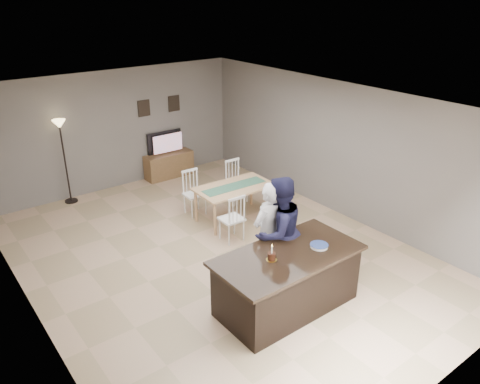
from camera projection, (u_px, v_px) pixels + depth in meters
floor at (217, 255)px, 8.26m from camera, size 8.00×8.00×0.00m
room_shell at (215, 166)px, 7.58m from camera, size 8.00×8.00×8.00m
kitchen_island at (287, 280)px, 6.76m from camera, size 2.15×1.10×0.90m
tv_console at (169, 165)px, 11.54m from camera, size 1.20×0.40×0.60m
television at (166, 143)px, 11.36m from camera, size 0.91×0.12×0.53m
tv_screen_glow at (168, 143)px, 11.30m from camera, size 0.78×0.00×0.78m
picture_frames at (159, 106)px, 11.07m from camera, size 1.10×0.02×0.38m
doorway at (93, 344)px, 4.41m from camera, size 0.00×2.10×2.65m
woman at (268, 234)px, 7.21m from camera, size 0.67×0.48×1.71m
man at (278, 232)px, 7.15m from camera, size 0.92×0.74×1.80m
birthday_cake at (272, 256)px, 6.42m from camera, size 0.15×0.15×0.24m
plate_stack at (319, 246)px, 6.75m from camera, size 0.26×0.26×0.04m
dining_table at (234, 192)px, 9.30m from camera, size 1.56×1.78×0.93m
floor_lamp at (62, 139)px, 9.73m from camera, size 0.28×0.28×1.84m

